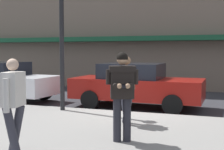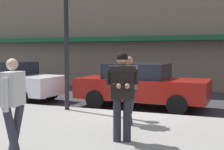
{
  "view_description": "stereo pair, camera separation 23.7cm",
  "coord_description": "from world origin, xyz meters",
  "px_view_note": "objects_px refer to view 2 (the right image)",
  "views": [
    {
      "loc": [
        2.48,
        -9.2,
        1.96
      ],
      "look_at": [
        0.47,
        -3.37,
        1.49
      ],
      "focal_mm": 50.0,
      "sensor_mm": 36.0,
      "label": 1
    },
    {
      "loc": [
        2.71,
        -9.12,
        1.96
      ],
      "look_at": [
        0.47,
        -3.37,
        1.49
      ],
      "focal_mm": 50.0,
      "sensor_mm": 36.0,
      "label": 2
    }
  ],
  "objects_px": {
    "parked_sedan_mid": "(141,85)",
    "man_texting_on_phone": "(122,87)",
    "pedestrian_in_light_coat": "(13,99)",
    "street_lamp_post": "(66,13)",
    "pedestrian_dark_coat": "(129,86)",
    "parked_sedan_near": "(8,81)"
  },
  "relations": [
    {
      "from": "street_lamp_post",
      "to": "parked_sedan_near",
      "type": "bearing_deg",
      "value": 156.01
    },
    {
      "from": "pedestrian_dark_coat",
      "to": "man_texting_on_phone",
      "type": "bearing_deg",
      "value": -76.82
    },
    {
      "from": "parked_sedan_mid",
      "to": "man_texting_on_phone",
      "type": "bearing_deg",
      "value": -78.69
    },
    {
      "from": "street_lamp_post",
      "to": "man_texting_on_phone",
      "type": "bearing_deg",
      "value": -43.79
    },
    {
      "from": "man_texting_on_phone",
      "to": "street_lamp_post",
      "type": "xyz_separation_m",
      "value": [
        -2.75,
        2.64,
        1.89
      ]
    },
    {
      "from": "parked_sedan_mid",
      "to": "pedestrian_in_light_coat",
      "type": "xyz_separation_m",
      "value": [
        -0.66,
        -5.94,
        0.32
      ]
    },
    {
      "from": "parked_sedan_near",
      "to": "man_texting_on_phone",
      "type": "height_order",
      "value": "man_texting_on_phone"
    },
    {
      "from": "parked_sedan_near",
      "to": "man_texting_on_phone",
      "type": "xyz_separation_m",
      "value": [
        6.31,
        -4.22,
        0.46
      ]
    },
    {
      "from": "parked_sedan_mid",
      "to": "street_lamp_post",
      "type": "relative_size",
      "value": 0.93
    },
    {
      "from": "man_texting_on_phone",
      "to": "pedestrian_in_light_coat",
      "type": "xyz_separation_m",
      "value": [
        -1.58,
        -1.36,
        -0.14
      ]
    },
    {
      "from": "pedestrian_in_light_coat",
      "to": "street_lamp_post",
      "type": "xyz_separation_m",
      "value": [
        -1.17,
        4.0,
        2.03
      ]
    },
    {
      "from": "parked_sedan_near",
      "to": "man_texting_on_phone",
      "type": "relative_size",
      "value": 2.55
    },
    {
      "from": "parked_sedan_mid",
      "to": "pedestrian_in_light_coat",
      "type": "height_order",
      "value": "pedestrian_in_light_coat"
    },
    {
      "from": "parked_sedan_mid",
      "to": "pedestrian_dark_coat",
      "type": "relative_size",
      "value": 2.68
    },
    {
      "from": "parked_sedan_near",
      "to": "parked_sedan_mid",
      "type": "distance_m",
      "value": 5.41
    },
    {
      "from": "pedestrian_in_light_coat",
      "to": "street_lamp_post",
      "type": "height_order",
      "value": "street_lamp_post"
    },
    {
      "from": "man_texting_on_phone",
      "to": "pedestrian_dark_coat",
      "type": "distance_m",
      "value": 1.56
    },
    {
      "from": "parked_sedan_mid",
      "to": "street_lamp_post",
      "type": "xyz_separation_m",
      "value": [
        -1.84,
        -1.94,
        2.35
      ]
    },
    {
      "from": "parked_sedan_mid",
      "to": "pedestrian_dark_coat",
      "type": "bearing_deg",
      "value": -79.62
    },
    {
      "from": "parked_sedan_near",
      "to": "pedestrian_in_light_coat",
      "type": "bearing_deg",
      "value": -49.69
    },
    {
      "from": "parked_sedan_mid",
      "to": "man_texting_on_phone",
      "type": "xyz_separation_m",
      "value": [
        0.92,
        -4.58,
        0.46
      ]
    },
    {
      "from": "parked_sedan_mid",
      "to": "pedestrian_dark_coat",
      "type": "distance_m",
      "value": 3.14
    }
  ]
}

